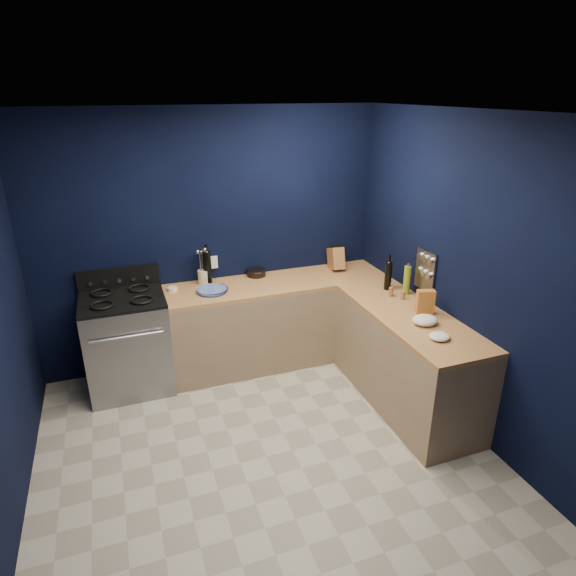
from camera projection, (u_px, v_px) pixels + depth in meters
name	position (u px, v px, depth m)	size (l,w,h in m)	color
floor	(266.00, 457.00, 3.92)	(3.50, 3.50, 0.02)	#ACA796
ceiling	(259.00, 111.00, 2.93)	(3.50, 3.50, 0.02)	silver
wall_back	(211.00, 241.00, 4.96)	(3.50, 0.02, 2.60)	black
wall_right	(469.00, 278.00, 3.99)	(0.02, 3.50, 2.60)	black
wall_front	(399.00, 487.00, 1.90)	(3.50, 0.02, 2.60)	black
cab_back	(278.00, 322.00, 5.20)	(2.30, 0.63, 0.86)	#947858
top_back	(278.00, 283.00, 5.03)	(2.30, 0.63, 0.04)	brown
cab_right	(406.00, 361.00, 4.46)	(0.63, 1.67, 0.86)	#947858
top_right	(411.00, 316.00, 4.29)	(0.63, 1.67, 0.04)	brown
gas_range	(128.00, 345.00, 4.69)	(0.76, 0.66, 0.92)	gray
oven_door	(130.00, 361.00, 4.42)	(0.59, 0.02, 0.42)	black
cooktop	(122.00, 299.00, 4.51)	(0.76, 0.66, 0.03)	black
backguard	(119.00, 278.00, 4.73)	(0.76, 0.06, 0.20)	black
spice_panel	(425.00, 271.00, 4.50)	(0.02, 0.28, 0.38)	gray
wall_outlet	(213.00, 262.00, 5.02)	(0.09, 0.02, 0.13)	white
plate_stack	(212.00, 290.00, 4.75)	(0.29, 0.29, 0.04)	#3D539E
ramekin	(173.00, 289.00, 4.78)	(0.09, 0.09, 0.04)	white
utensil_crock	(204.00, 277.00, 4.94)	(0.11, 0.11, 0.14)	beige
wine_bottle_back	(207.00, 268.00, 4.91)	(0.08, 0.08, 0.33)	black
lemon_basket	(256.00, 272.00, 5.16)	(0.20, 0.20, 0.08)	black
knife_block	(336.00, 259.00, 5.32)	(0.13, 0.22, 0.24)	brown
wine_bottle_right	(388.00, 276.00, 4.77)	(0.07, 0.07, 0.28)	black
oil_bottle	(407.00, 280.00, 4.66)	(0.06, 0.06, 0.28)	olive
spice_jar_near	(391.00, 292.00, 4.64)	(0.04, 0.04, 0.09)	olive
spice_jar_far	(403.00, 295.00, 4.58)	(0.04, 0.04, 0.08)	olive
crouton_bag	(425.00, 302.00, 4.25)	(0.15, 0.07, 0.22)	#B44727
towel_front	(425.00, 320.00, 4.09)	(0.22, 0.18, 0.08)	white
towel_end	(440.00, 336.00, 3.85)	(0.17, 0.15, 0.05)	white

